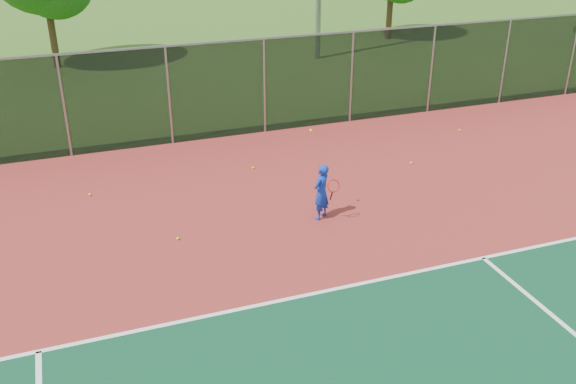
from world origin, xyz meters
name	(u,v)px	position (x,y,z in m)	size (l,w,h in m)	color
ground	(489,371)	(0.00, 0.00, 0.00)	(120.00, 120.00, 0.00)	#305919
court_apron	(426,303)	(0.00, 2.00, 0.01)	(30.00, 20.00, 0.02)	maroon
fence_back	(264,85)	(0.00, 12.00, 1.56)	(30.00, 0.06, 3.03)	black
tennis_player	(321,192)	(-0.57, 5.89, 0.71)	(0.60, 0.69, 2.26)	#1230AA
practice_ball_0	(178,238)	(-4.01, 6.00, 0.06)	(0.07, 0.07, 0.07)	yellow
practice_ball_1	(411,163)	(3.11, 8.04, 0.06)	(0.07, 0.07, 0.07)	yellow
practice_ball_2	(460,130)	(5.95, 9.90, 0.06)	(0.07, 0.07, 0.07)	yellow
practice_ball_3	(90,195)	(-5.70, 9.01, 0.06)	(0.07, 0.07, 0.07)	yellow
practice_ball_4	(253,168)	(-1.25, 9.24, 0.06)	(0.07, 0.07, 0.07)	yellow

